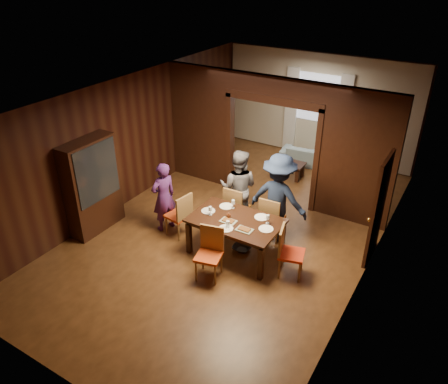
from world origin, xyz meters
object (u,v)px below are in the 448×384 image
Objects in this scene: chair_left at (178,214)px; chair_far_l at (237,206)px; person_purple at (164,197)px; coffee_table at (288,169)px; person_grey at (238,188)px; chair_right at (292,253)px; hutch at (92,186)px; chair_near at (209,255)px; chair_far_r at (272,217)px; sofa at (312,156)px; person_navy at (278,198)px; dining_table at (235,236)px.

chair_left is 1.00× the size of chair_far_l.
coffee_table is at bearing -179.77° from person_purple.
person_grey is at bearing 151.18° from chair_left.
hutch is at bearing 84.66° from chair_right.
chair_near is (1.66, -0.86, -0.27)m from person_purple.
person_grey is 2.02m from chair_right.
chair_left and chair_far_r have the same top height.
sofa is at bearing 62.86° from hutch.
hutch is (-2.50, -1.58, 0.52)m from chair_far_l.
chair_far_r is 3.72m from hutch.
sofa is at bearing -80.17° from person_navy.
person_purple is at bearing 22.77° from person_navy.
person_purple is 0.87× the size of sofa.
coffee_table is 0.40× the size of hutch.
chair_far_l is at bearing 3.66° from person_navy.
person_grey reaches higher than dining_table.
hutch reaches higher than chair_right.
sofa is (1.50, 4.62, -0.50)m from person_purple.
person_grey reaches higher than sofa.
chair_far_r is (1.70, 0.90, 0.00)m from chair_left.
chair_far_l is 0.48× the size of hutch.
chair_far_l is at bearing 118.06° from dining_table.
person_navy is at bearing -71.17° from coffee_table.
chair_far_r is 1.00× the size of chair_near.
chair_left is at bearing 23.05° from hutch.
chair_far_r is at bearing 178.79° from chair_far_l.
chair_left is at bearing 75.18° from chair_right.
hutch is (-1.62, -0.69, 0.52)m from chair_left.
chair_near is at bearing 74.08° from person_navy.
person_navy is 1.28m from chair_right.
person_navy reaches higher than sofa.
chair_near reaches higher than dining_table.
chair_far_r reaches higher than coffee_table.
chair_near is (-0.42, -1.72, 0.00)m from chair_far_r.
dining_table is (0.21, -4.61, 0.13)m from sofa.
coffee_table is at bearing -71.39° from person_navy.
person_purple is at bearing 65.44° from sofa.
sofa is at bearing -84.13° from chair_far_r.
chair_left is at bearing 69.90° from sofa.
chair_right is at bearing -65.61° from coffee_table.
person_grey is 2.11× the size of coffee_table.
hutch is at bearing -119.80° from coffee_table.
chair_right is at bearing 9.50° from hutch.
dining_table is at bearing 63.15° from person_navy.
person_navy is 1.15m from dining_table.
sofa is at bearing -178.78° from person_purple.
chair_right is at bearing 149.82° from chair_far_l.
chair_right is 0.48× the size of hutch.
person_grey reaches higher than chair_far_l.
person_grey is 1.74× the size of chair_far_l.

